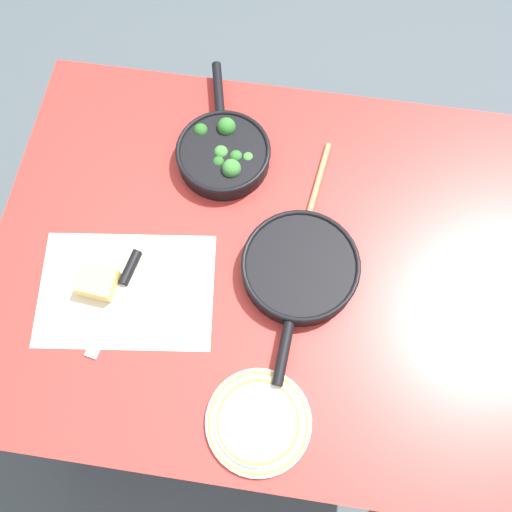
{
  "coord_description": "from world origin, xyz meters",
  "views": [
    {
      "loc": [
        0.07,
        -0.48,
        2.01
      ],
      "look_at": [
        0.0,
        0.0,
        0.79
      ],
      "focal_mm": 40.0,
      "sensor_mm": 36.0,
      "label": 1
    }
  ],
  "objects_px": {
    "skillet_eggs": "(300,269)",
    "wooden_spoon": "(308,217)",
    "skillet_broccoli": "(224,153)",
    "grater_knife": "(122,287)",
    "dinner_plate_stack": "(259,421)",
    "cheese_block": "(98,282)"
  },
  "relations": [
    {
      "from": "skillet_broccoli",
      "to": "grater_knife",
      "type": "bearing_deg",
      "value": 141.22
    },
    {
      "from": "cheese_block",
      "to": "skillet_eggs",
      "type": "bearing_deg",
      "value": 12.39
    },
    {
      "from": "skillet_broccoli",
      "to": "dinner_plate_stack",
      "type": "distance_m",
      "value": 0.64
    },
    {
      "from": "wooden_spoon",
      "to": "dinner_plate_stack",
      "type": "relative_size",
      "value": 1.54
    },
    {
      "from": "skillet_eggs",
      "to": "cheese_block",
      "type": "relative_size",
      "value": 4.64
    },
    {
      "from": "skillet_eggs",
      "to": "wooden_spoon",
      "type": "height_order",
      "value": "skillet_eggs"
    },
    {
      "from": "skillet_eggs",
      "to": "wooden_spoon",
      "type": "xyz_separation_m",
      "value": [
        0.0,
        0.14,
        -0.02
      ]
    },
    {
      "from": "skillet_eggs",
      "to": "dinner_plate_stack",
      "type": "xyz_separation_m",
      "value": [
        -0.04,
        -0.34,
        -0.01
      ]
    },
    {
      "from": "skillet_broccoli",
      "to": "grater_knife",
      "type": "xyz_separation_m",
      "value": [
        -0.17,
        -0.37,
        -0.02
      ]
    },
    {
      "from": "cheese_block",
      "to": "dinner_plate_stack",
      "type": "xyz_separation_m",
      "value": [
        0.4,
        -0.25,
        -0.01
      ]
    },
    {
      "from": "skillet_eggs",
      "to": "wooden_spoon",
      "type": "bearing_deg",
      "value": -177.89
    },
    {
      "from": "grater_knife",
      "to": "cheese_block",
      "type": "bearing_deg",
      "value": -78.58
    },
    {
      "from": "grater_knife",
      "to": "dinner_plate_stack",
      "type": "bearing_deg",
      "value": 65.94
    },
    {
      "from": "skillet_eggs",
      "to": "wooden_spoon",
      "type": "relative_size",
      "value": 1.19
    },
    {
      "from": "skillet_broccoli",
      "to": "cheese_block",
      "type": "distance_m",
      "value": 0.44
    },
    {
      "from": "grater_knife",
      "to": "wooden_spoon",
      "type": "bearing_deg",
      "value": 131.71
    },
    {
      "from": "skillet_broccoli",
      "to": "cheese_block",
      "type": "relative_size",
      "value": 4.37
    },
    {
      "from": "skillet_broccoli",
      "to": "wooden_spoon",
      "type": "relative_size",
      "value": 1.12
    },
    {
      "from": "skillet_eggs",
      "to": "cheese_block",
      "type": "xyz_separation_m",
      "value": [
        -0.45,
        -0.1,
        -0.0
      ]
    },
    {
      "from": "skillet_broccoli",
      "to": "skillet_eggs",
      "type": "distance_m",
      "value": 0.35
    },
    {
      "from": "skillet_eggs",
      "to": "grater_knife",
      "type": "xyz_separation_m",
      "value": [
        -0.4,
        -0.1,
        -0.02
      ]
    },
    {
      "from": "skillet_broccoli",
      "to": "grater_knife",
      "type": "relative_size",
      "value": 1.47
    }
  ]
}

